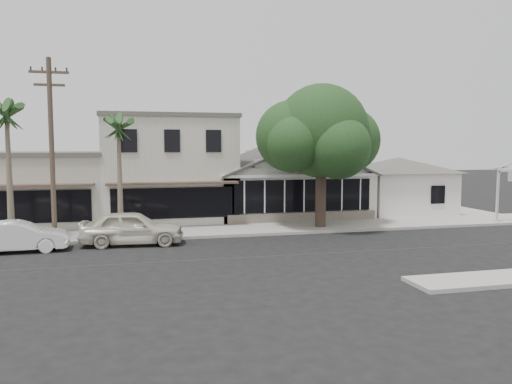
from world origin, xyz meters
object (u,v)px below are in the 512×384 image
object	(u,v)px
utility_pole	(52,146)
car_1	(19,237)
car_0	(132,228)
shade_tree	(319,134)

from	to	relation	value
utility_pole	car_1	distance (m)	4.57
car_1	utility_pole	bearing A→B (deg)	-42.48
car_0	shade_tree	size ratio (longest dim) A/B	0.59
utility_pole	shade_tree	world-z (taller)	utility_pole
utility_pole	car_1	size ratio (longest dim) A/B	2.11
car_0	utility_pole	bearing A→B (deg)	78.35
car_0	car_1	distance (m)	5.02
utility_pole	car_0	size ratio (longest dim) A/B	1.83
utility_pole	shade_tree	bearing A→B (deg)	5.48
car_1	car_0	bearing A→B (deg)	-86.93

